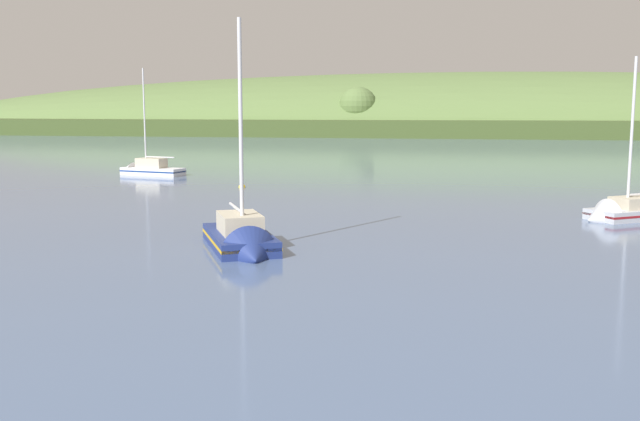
{
  "coord_description": "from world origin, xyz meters",
  "views": [
    {
      "loc": [
        11.77,
        4.04,
        7.03
      ],
      "look_at": [
        6.41,
        42.94,
        1.5
      ],
      "focal_mm": 39.9,
      "sensor_mm": 36.0,
      "label": 1
    }
  ],
  "objects_px": {
    "sailboat_near_mooring": "(243,244)",
    "sailboat_far_left": "(146,171)",
    "sailboat_outer_reach": "(625,215)",
    "mooring_buoy_foreground": "(242,187)"
  },
  "relations": [
    {
      "from": "sailboat_outer_reach",
      "to": "sailboat_near_mooring",
      "type": "bearing_deg",
      "value": 1.16
    },
    {
      "from": "sailboat_far_left",
      "to": "sailboat_outer_reach",
      "type": "height_order",
      "value": "sailboat_far_left"
    },
    {
      "from": "sailboat_near_mooring",
      "to": "mooring_buoy_foreground",
      "type": "distance_m",
      "value": 30.12
    },
    {
      "from": "sailboat_near_mooring",
      "to": "mooring_buoy_foreground",
      "type": "bearing_deg",
      "value": 169.92
    },
    {
      "from": "sailboat_near_mooring",
      "to": "sailboat_far_left",
      "type": "bearing_deg",
      "value": -176.8
    },
    {
      "from": "sailboat_near_mooring",
      "to": "sailboat_outer_reach",
      "type": "bearing_deg",
      "value": 97.16
    },
    {
      "from": "sailboat_far_left",
      "to": "sailboat_outer_reach",
      "type": "distance_m",
      "value": 50.92
    },
    {
      "from": "sailboat_far_left",
      "to": "mooring_buoy_foreground",
      "type": "relative_size",
      "value": 17.47
    },
    {
      "from": "sailboat_near_mooring",
      "to": "sailboat_far_left",
      "type": "distance_m",
      "value": 45.64
    },
    {
      "from": "sailboat_near_mooring",
      "to": "mooring_buoy_foreground",
      "type": "relative_size",
      "value": 17.74
    }
  ]
}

